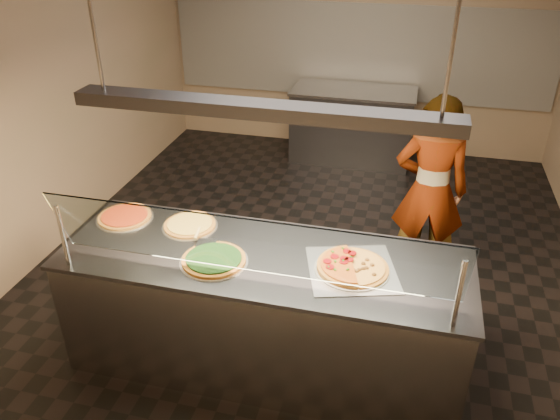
% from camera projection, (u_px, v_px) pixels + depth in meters
% --- Properties ---
extents(ground, '(5.00, 6.00, 0.02)m').
position_uv_depth(ground, '(310.00, 265.00, 5.16)').
color(ground, black).
rests_on(ground, ground).
extents(wall_back, '(5.00, 0.02, 3.00)m').
position_uv_depth(wall_back, '(360.00, 35.00, 6.96)').
color(wall_back, '#987A62').
rests_on(wall_back, ground).
extents(wall_front, '(5.00, 0.02, 3.00)m').
position_uv_depth(wall_front, '(150.00, 399.00, 1.88)').
color(wall_front, '#987A62').
rests_on(wall_front, ground).
extents(wall_left, '(0.02, 6.00, 3.00)m').
position_uv_depth(wall_left, '(43.00, 90.00, 4.95)').
color(wall_left, '#987A62').
rests_on(wall_left, ground).
extents(tile_band, '(4.90, 0.02, 1.20)m').
position_uv_depth(tile_band, '(358.00, 52.00, 7.03)').
color(tile_band, silver).
rests_on(tile_band, wall_back).
extents(serving_counter, '(2.75, 0.94, 0.93)m').
position_uv_depth(serving_counter, '(265.00, 310.00, 3.87)').
color(serving_counter, '#B7B7BC').
rests_on(serving_counter, ground).
extents(sneeze_guard, '(2.51, 0.18, 0.54)m').
position_uv_depth(sneeze_guard, '(247.00, 247.00, 3.20)').
color(sneeze_guard, '#B7B7BC').
rests_on(sneeze_guard, serving_counter).
extents(perforated_tray, '(0.69, 0.69, 0.01)m').
position_uv_depth(perforated_tray, '(352.00, 269.00, 3.50)').
color(perforated_tray, silver).
rests_on(perforated_tray, serving_counter).
extents(half_pizza_pepperoni, '(0.35, 0.50, 0.05)m').
position_uv_depth(half_pizza_pepperoni, '(336.00, 263.00, 3.51)').
color(half_pizza_pepperoni, brown).
rests_on(half_pizza_pepperoni, perforated_tray).
extents(half_pizza_sausage, '(0.35, 0.50, 0.04)m').
position_uv_depth(half_pizza_sausage, '(370.00, 269.00, 3.47)').
color(half_pizza_sausage, brown).
rests_on(half_pizza_sausage, perforated_tray).
extents(pizza_spinach, '(0.45, 0.45, 0.03)m').
position_uv_depth(pizza_spinach, '(214.00, 259.00, 3.58)').
color(pizza_spinach, silver).
rests_on(pizza_spinach, serving_counter).
extents(pizza_cheese, '(0.40, 0.40, 0.03)m').
position_uv_depth(pizza_cheese, '(190.00, 224.00, 3.97)').
color(pizza_cheese, silver).
rests_on(pizza_cheese, serving_counter).
extents(pizza_tomato, '(0.42, 0.42, 0.03)m').
position_uv_depth(pizza_tomato, '(125.00, 216.00, 4.07)').
color(pizza_tomato, silver).
rests_on(pizza_tomato, serving_counter).
extents(pizza_spatula, '(0.20, 0.23, 0.02)m').
position_uv_depth(pizza_spatula, '(201.00, 237.00, 3.79)').
color(pizza_spatula, '#B7B7BC').
rests_on(pizza_spatula, pizza_spinach).
extents(prep_table, '(1.56, 0.74, 0.93)m').
position_uv_depth(prep_table, '(352.00, 125.00, 7.07)').
color(prep_table, '#3F3F45').
rests_on(prep_table, ground).
extents(worker, '(0.64, 0.43, 1.70)m').
position_uv_depth(worker, '(430.00, 191.00, 4.62)').
color(worker, '#322D37').
rests_on(worker, ground).
extents(heat_lamp_housing, '(2.30, 0.18, 0.08)m').
position_uv_depth(heat_lamp_housing, '(261.00, 109.00, 3.14)').
color(heat_lamp_housing, '#3F3F45').
rests_on(heat_lamp_housing, ceiling).
extents(lamp_rod_left, '(0.02, 0.02, 1.01)m').
position_uv_depth(lamp_rod_left, '(89.00, 2.00, 3.08)').
color(lamp_rod_left, '#B7B7BC').
rests_on(lamp_rod_left, ceiling).
extents(lamp_rod_right, '(0.02, 0.02, 1.01)m').
position_uv_depth(lamp_rod_right, '(457.00, 19.00, 2.65)').
color(lamp_rod_right, '#B7B7BC').
rests_on(lamp_rod_right, ceiling).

